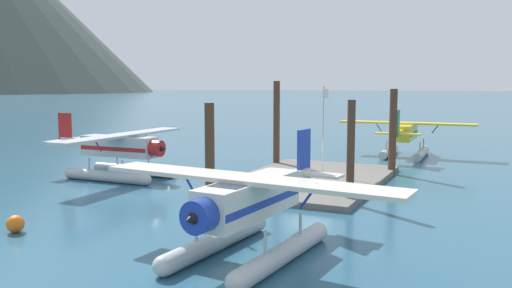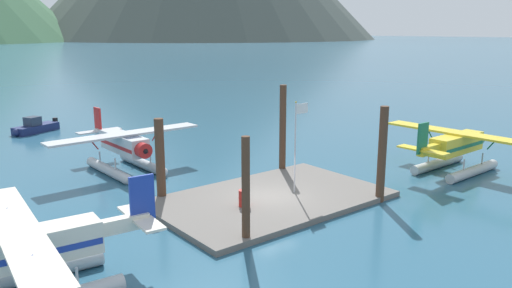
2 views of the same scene
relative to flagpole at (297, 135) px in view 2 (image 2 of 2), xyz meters
The scene contains 12 objects.
ground_plane 3.97m from the flagpole, behind, with size 1200.00×1200.00×0.00m, color #285670.
dock_platform 3.84m from the flagpole, behind, with size 12.69×7.91×0.30m, color #66605B.
piling_near_left 7.02m from the flagpole, 151.95° to the right, with size 0.37×0.37×4.88m, color #4C3323.
piling_near_right 4.74m from the flagpole, 48.86° to the right, with size 0.46×0.46×5.34m, color #4C3323.
piling_far_left 7.68m from the flagpole, 146.37° to the left, with size 0.51×0.51×4.64m, color #4C3323.
piling_far_right 5.02m from the flagpole, 57.53° to the left, with size 0.44×0.44×5.85m, color #4C3323.
flagpole is the anchor object (origin of this frame).
fuel_drum 4.74m from the flagpole, behind, with size 0.62×0.62×0.88m.
seaplane_cream_port_aft 15.18m from the flagpole, behind, with size 7.97×10.48×3.84m.
seaplane_silver_bow_left 12.37m from the flagpole, 116.10° to the left, with size 10.43×7.98×3.84m.
seaplane_yellow_stbd_aft 12.31m from the flagpole, 13.96° to the right, with size 7.98×10.43×3.84m.
boat_navy_open_north 29.33m from the flagpole, 102.69° to the left, with size 4.54×3.14×1.50m.
Camera 2 is at (-17.10, -20.07, 9.33)m, focal length 35.10 mm.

